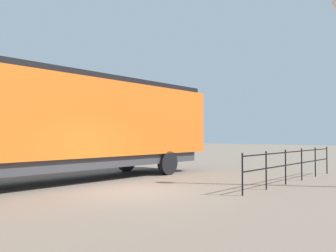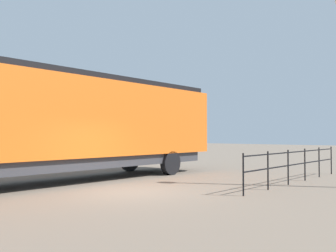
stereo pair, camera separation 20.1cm
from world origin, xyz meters
name	(u,v)px [view 1 (the left image)]	position (x,y,z in m)	size (l,w,h in m)	color
ground_plane	(133,192)	(0.00, 0.00, 0.00)	(120.00, 120.00, 0.00)	#756656
locomotive	(71,122)	(-3.80, 0.29, 2.37)	(3.06, 15.09, 4.24)	orange
platform_fence	(294,161)	(3.08, 5.73, 0.82)	(0.05, 8.29, 1.29)	black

